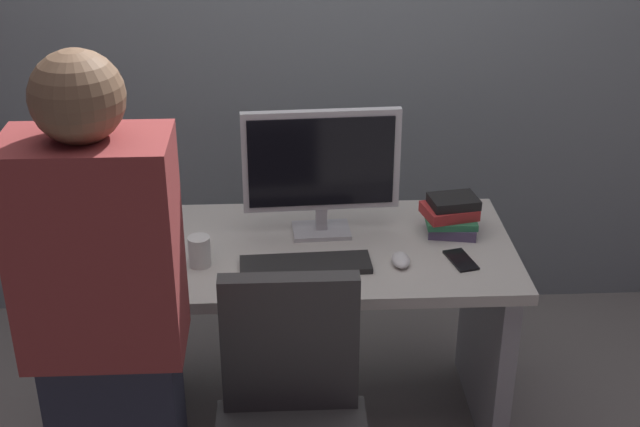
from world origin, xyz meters
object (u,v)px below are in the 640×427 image
person_at_desk (110,350)px  monitor (321,166)px  cell_phone (461,260)px  mouse (401,260)px  cup_near_keyboard (200,251)px  desk (319,304)px  keyboard (306,265)px  book_stack (451,215)px

person_at_desk → monitor: (0.59, 0.84, 0.15)m
person_at_desk → cell_phone: (1.05, 0.61, -0.10)m
monitor → mouse: monitor is taller
mouse → cup_near_keyboard: (-0.66, 0.03, 0.03)m
mouse → cell_phone: bearing=3.5°
cup_near_keyboard → cell_phone: 0.87m
person_at_desk → desk: bearing=51.8°
person_at_desk → cell_phone: size_ratio=11.38×
keyboard → cup_near_keyboard: size_ratio=4.17×
keyboard → monitor: bearing=72.8°
desk → book_stack: book_stack is taller
desk → cell_phone: bearing=-15.2°
person_at_desk → cup_near_keyboard: size_ratio=15.89×
cell_phone → cup_near_keyboard: bearing=165.3°
keyboard → cup_near_keyboard: 0.35m
cell_phone → mouse: bearing=169.9°
person_at_desk → keyboard: (0.53, 0.59, -0.10)m
keyboard → mouse: (0.31, 0.00, 0.01)m
keyboard → book_stack: bearing=21.0°
keyboard → cell_phone: size_ratio=2.99×
mouse → book_stack: bearing=47.2°
desk → cup_near_keyboard: bearing=-164.4°
monitor → keyboard: bearing=-104.8°
cup_near_keyboard → keyboard: bearing=-5.2°
keyboard → cup_near_keyboard: (-0.35, 0.03, 0.04)m
person_at_desk → cup_near_keyboard: 0.65m
desk → cell_phone: (0.47, -0.13, 0.24)m
person_at_desk → cell_phone: person_at_desk is taller
monitor → book_stack: monitor is taller
cup_near_keyboard → monitor: bearing=27.2°
person_at_desk → mouse: (0.84, 0.60, -0.09)m
desk → person_at_desk: person_at_desk is taller
mouse → cell_phone: mouse is taller
book_stack → cup_near_keyboard: bearing=-167.3°
monitor → cup_near_keyboard: bearing=-152.8°
monitor → cell_phone: monitor is taller
cup_near_keyboard → book_stack: size_ratio=0.50×
monitor → mouse: 0.42m
monitor → keyboard: monitor is taller
desk → cell_phone: 0.54m
monitor → cup_near_keyboard: 0.50m
monitor → person_at_desk: bearing=-125.3°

